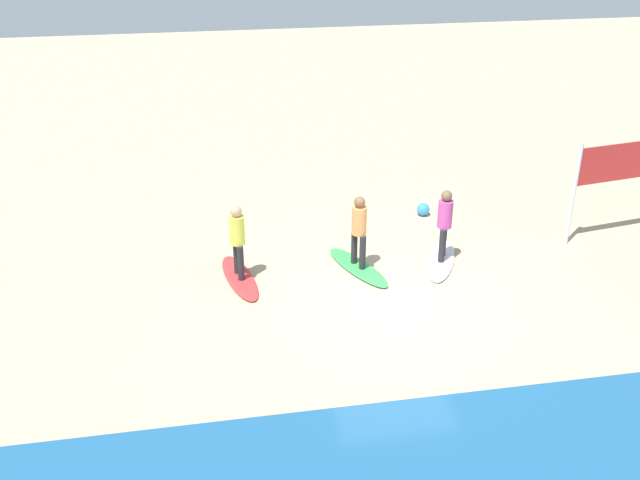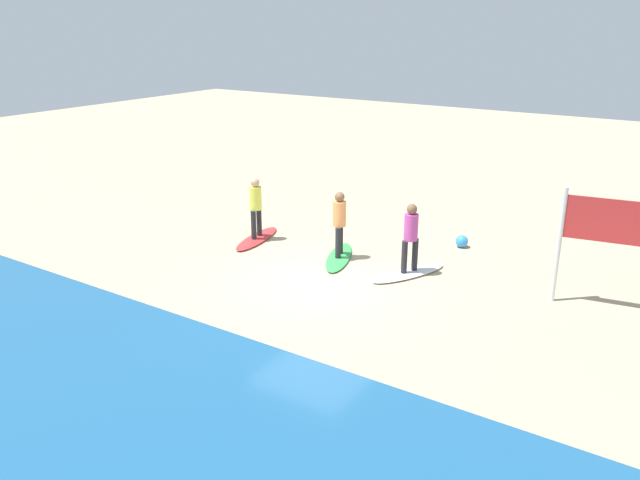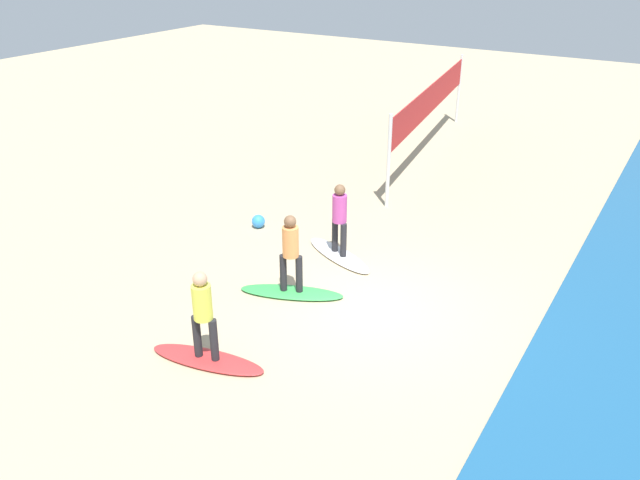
% 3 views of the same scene
% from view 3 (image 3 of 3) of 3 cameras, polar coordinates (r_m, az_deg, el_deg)
% --- Properties ---
extents(ground_plane, '(60.00, 60.00, 0.00)m').
position_cam_3_polar(ground_plane, '(12.57, 4.41, -6.02)').
color(ground_plane, tan).
extents(surfboard_white, '(1.37, 2.14, 0.09)m').
position_cam_3_polar(surfboard_white, '(14.39, 1.69, -1.34)').
color(surfboard_white, white).
rests_on(surfboard_white, ground).
extents(surfer_white, '(0.32, 0.43, 1.64)m').
position_cam_3_polar(surfer_white, '(13.97, 1.75, 2.28)').
color(surfer_white, '#232328').
rests_on(surfer_white, surfboard_white).
extents(surfboard_green, '(1.30, 2.16, 0.09)m').
position_cam_3_polar(surfboard_green, '(12.96, -2.54, -4.67)').
color(surfboard_green, green).
rests_on(surfboard_green, ground).
extents(surfer_green, '(0.32, 0.44, 1.64)m').
position_cam_3_polar(surfer_green, '(12.48, -2.62, -0.74)').
color(surfer_green, '#232328').
rests_on(surfer_green, surfboard_green).
extents(surfboard_red, '(0.95, 2.17, 0.09)m').
position_cam_3_polar(surfboard_red, '(11.24, -9.97, -10.40)').
color(surfboard_red, red).
rests_on(surfboard_red, ground).
extents(surfer_red, '(0.32, 0.45, 1.64)m').
position_cam_3_polar(surfer_red, '(10.69, -10.37, -6.11)').
color(surfer_red, '#232328').
rests_on(surfer_red, surfboard_red).
extents(volleyball_net, '(8.99, 1.49, 2.50)m').
position_cam_3_polar(volleyball_net, '(20.74, 9.88, 12.02)').
color(volleyball_net, silver).
rests_on(volleyball_net, ground).
extents(beach_ball, '(0.33, 0.33, 0.33)m').
position_cam_3_polar(beach_ball, '(15.83, -5.50, 1.67)').
color(beach_ball, '#338CE5').
rests_on(beach_ball, ground).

